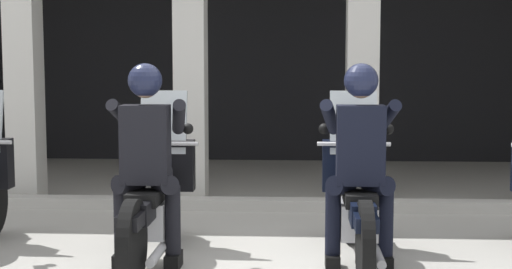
{
  "coord_description": "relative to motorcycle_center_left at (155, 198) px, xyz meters",
  "views": [
    {
      "loc": [
        0.35,
        -5.65,
        1.61
      ],
      "look_at": [
        0.0,
        0.34,
        1.0
      ],
      "focal_mm": 51.92,
      "sensor_mm": 36.0,
      "label": 1
    }
  ],
  "objects": [
    {
      "name": "motorcycle_center_left",
      "position": [
        0.0,
        0.0,
        0.0
      ],
      "size": [
        0.62,
        2.04,
        1.35
      ],
      "rotation": [
        0.0,
        0.0,
        0.16
      ],
      "color": "black",
      "rests_on": "ground"
    },
    {
      "name": "police_officer_center_right",
      "position": [
        1.63,
        -0.23,
        0.44
      ],
      "size": [
        0.63,
        0.61,
        1.58
      ],
      "rotation": [
        0.0,
        0.0,
        0.21
      ],
      "color": "black",
      "rests_on": "ground"
    },
    {
      "name": "police_officer_center_left",
      "position": [
        -0.0,
        -0.28,
        0.44
      ],
      "size": [
        0.63,
        0.61,
        1.58
      ],
      "rotation": [
        0.0,
        0.0,
        0.16
      ],
      "color": "black",
      "rests_on": "ground"
    },
    {
      "name": "kerb_strip",
      "position": [
        0.9,
        2.0,
        -0.44
      ],
      "size": [
        10.23,
        0.24,
        0.12
      ],
      "primitive_type": "cube",
      "color": "#B7B5AD",
      "rests_on": "ground"
    },
    {
      "name": "station_building",
      "position": [
        0.9,
        4.56,
        1.7
      ],
      "size": [
        10.73,
        4.16,
        3.52
      ],
      "color": "black",
      "rests_on": "ground"
    },
    {
      "name": "ground_plane",
      "position": [
        0.81,
        2.81,
        -0.5
      ],
      "size": [
        80.0,
        80.0,
        0.0
      ],
      "primitive_type": "plane",
      "color": "#A8A59E"
    },
    {
      "name": "motorcycle_center_right",
      "position": [
        1.63,
        0.05,
        0.0
      ],
      "size": [
        0.62,
        2.04,
        1.35
      ],
      "rotation": [
        0.0,
        0.0,
        0.21
      ],
      "color": "black",
      "rests_on": "ground"
    }
  ]
}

